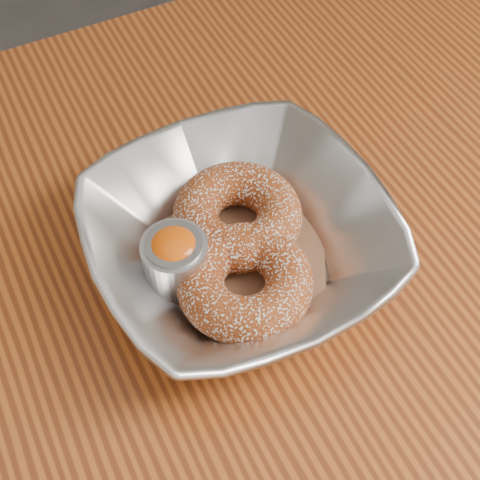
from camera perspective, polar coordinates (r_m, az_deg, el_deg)
name	(u,v)px	position (r m, az deg, el deg)	size (l,w,h in m)	color
table	(350,296)	(0.68, 9.38, -4.76)	(1.20, 0.80, 0.75)	brown
serving_bowl	(240,240)	(0.55, 0.00, 0.03)	(0.25, 0.25, 0.06)	silver
parchment	(240,254)	(0.57, 0.00, -1.23)	(0.14, 0.14, 0.00)	brown
donut_back	(238,216)	(0.57, -0.21, 2.10)	(0.11, 0.11, 0.04)	#8F3B15
donut_front	(245,282)	(0.53, 0.41, -3.59)	(0.11, 0.11, 0.04)	#8F3B15
ramekin	(176,259)	(0.54, -5.52, -1.66)	(0.05, 0.05, 0.06)	silver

